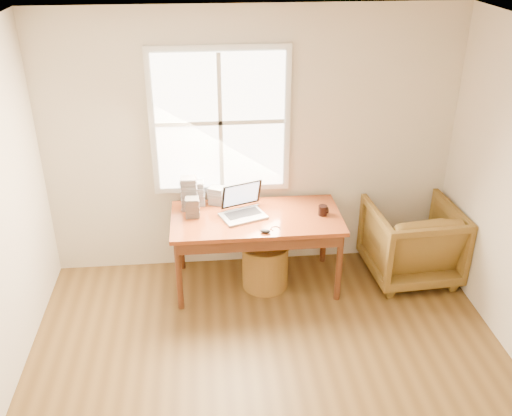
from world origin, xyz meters
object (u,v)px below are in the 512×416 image
Objects in this scene: coffee_mug at (323,210)px; cd_stack_a at (197,193)px; desk at (256,218)px; laptop at (243,203)px; wicker_stool at (265,266)px; armchair at (411,241)px.

cd_stack_a reaches higher than coffee_mug.
cd_stack_a is at bearing 151.24° from desk.
laptop is at bearing -35.59° from cd_stack_a.
wicker_stool is at bearing 179.39° from coffee_mug.
armchair is 9.03× the size of coffee_mug.
cd_stack_a is at bearing -11.69° from armchair.
wicker_stool is 0.79m from coffee_mug.
armchair is 2.17m from cd_stack_a.
wicker_stool is at bearing -28.75° from cd_stack_a.
wicker_stool is (0.08, -0.04, -0.51)m from desk.
laptop reaches higher than cd_stack_a.
cd_stack_a is at bearing 151.25° from wicker_stool.
desk is 0.21m from laptop.
wicker_stool is at bearing -28.72° from desk.
armchair is 1.75m from laptop.
armchair reaches higher than wicker_stool.
wicker_stool is 0.70m from laptop.
laptop is (-0.12, -0.00, 0.16)m from desk.
coffee_mug is at bearing 1.48° from wicker_stool.
armchair is 2.13× the size of laptop.
armchair is 1.92× the size of wicker_stool.
wicker_stool is 4.70× the size of coffee_mug.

